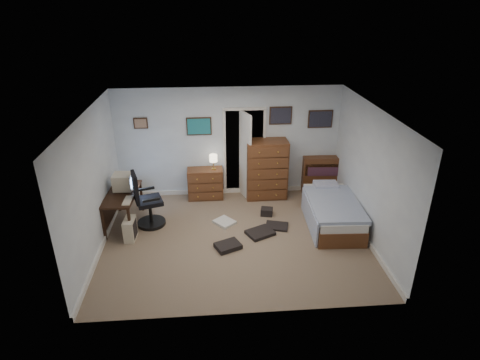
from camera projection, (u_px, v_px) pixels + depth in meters
name	position (u px, v px, depth m)	size (l,w,h in m)	color
floor	(235.00, 239.00, 7.73)	(5.00, 4.00, 0.02)	gray
computer_desk	(118.00, 200.00, 7.97)	(0.63, 1.26, 0.71)	#321D10
crt_monitor	(123.00, 182.00, 7.97)	(0.38, 0.36, 0.34)	beige
keyboard	(128.00, 201.00, 7.60)	(0.14, 0.38, 0.02)	beige
pc_tower	(130.00, 229.00, 7.63)	(0.21, 0.41, 0.43)	beige
office_chair	(146.00, 205.00, 7.99)	(0.71, 0.71, 1.17)	black
media_stack	(130.00, 176.00, 9.45)	(0.15, 0.15, 0.74)	maroon
low_dresser	(205.00, 184.00, 9.14)	(0.79, 0.40, 0.71)	brown
table_lamp	(213.00, 159.00, 8.90)	(0.18, 0.18, 0.34)	gold
doorway	(243.00, 148.00, 9.38)	(0.96, 1.12, 2.05)	black
tall_dresser	(266.00, 169.00, 9.08)	(0.92, 0.54, 1.35)	brown
headboard_bookcase	(323.00, 174.00, 9.37)	(0.99, 0.31, 0.88)	brown
bed	(332.00, 212.00, 8.11)	(1.06, 1.86, 0.60)	brown
wall_posters	(254.00, 121.00, 8.82)	(4.38, 0.04, 0.60)	#331E11
floor_clutter	(250.00, 230.00, 7.92)	(1.56, 1.53, 0.16)	black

